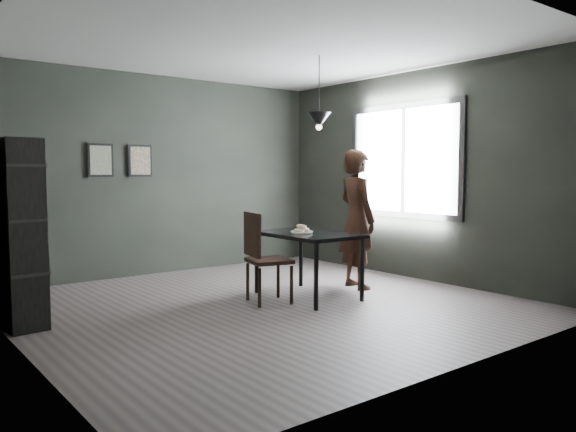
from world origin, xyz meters
TOP-DOWN VIEW (x-y plane):
  - ground at (0.00, 0.00)m, footprint 5.00×5.00m
  - back_wall at (0.00, 2.50)m, footprint 5.00×0.10m
  - ceiling at (0.00, 0.00)m, footprint 5.00×5.00m
  - window_assembly at (2.47, 0.20)m, footprint 0.04×1.96m
  - cafe_table at (0.60, 0.00)m, footprint 0.80×1.20m
  - white_plate at (0.51, -0.00)m, footprint 0.23×0.23m
  - donut_pile at (0.51, -0.00)m, footprint 0.22×0.17m
  - woman at (1.42, 0.03)m, footprint 0.54×0.70m
  - wood_chair at (0.00, 0.08)m, footprint 0.53×0.53m
  - shelf_unit at (-2.32, 0.67)m, footprint 0.38×0.61m
  - pendant_lamp at (0.85, 0.10)m, footprint 0.28×0.28m
  - framed_print_left at (-0.90, 2.47)m, footprint 0.34×0.04m
  - framed_print_right at (-0.35, 2.47)m, footprint 0.34×0.04m

SIDE VIEW (x-z plane):
  - ground at x=0.00m, z-range 0.00..0.00m
  - wood_chair at x=0.00m, z-range 0.07..1.07m
  - cafe_table at x=0.60m, z-range 0.30..1.05m
  - white_plate at x=0.51m, z-range 0.75..0.76m
  - donut_pile at x=0.51m, z-range 0.75..0.84m
  - woman at x=1.42m, z-range 0.00..1.72m
  - shelf_unit at x=-2.32m, z-range 0.00..1.75m
  - back_wall at x=0.00m, z-range 0.00..2.80m
  - window_assembly at x=2.47m, z-range 0.82..2.38m
  - framed_print_left at x=-0.90m, z-range 1.38..1.82m
  - framed_print_right at x=-0.35m, z-range 1.38..1.82m
  - pendant_lamp at x=0.85m, z-range 1.62..2.48m
  - ceiling at x=0.00m, z-range 2.79..2.81m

